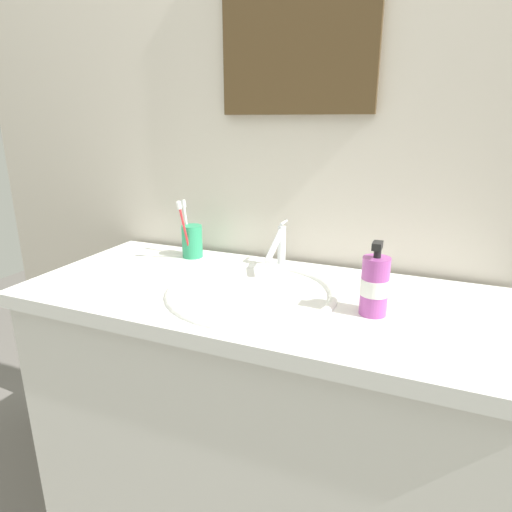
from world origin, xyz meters
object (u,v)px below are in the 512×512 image
at_px(toothbrush_red, 184,226).
at_px(soap_dispenser, 375,285).
at_px(wall_mirror, 298,16).
at_px(faucet, 279,245).
at_px(toothbrush_cup, 192,241).
at_px(toothbrush_white, 186,224).

height_order(toothbrush_red, soap_dispenser, toothbrush_red).
height_order(toothbrush_red, wall_mirror, wall_mirror).
height_order(faucet, toothbrush_cup, faucet).
relative_size(toothbrush_cup, soap_dispenser, 0.60).
relative_size(toothbrush_white, soap_dispenser, 1.02).
xyz_separation_m(toothbrush_red, soap_dispenser, (0.60, -0.17, -0.04)).
height_order(toothbrush_cup, toothbrush_red, toothbrush_red).
xyz_separation_m(toothbrush_white, soap_dispenser, (0.62, -0.23, -0.04)).
bearing_deg(wall_mirror, faucet, -95.06).
relative_size(faucet, soap_dispenser, 0.95).
bearing_deg(soap_dispenser, toothbrush_cup, 159.78).
relative_size(faucet, toothbrush_white, 0.93).
xyz_separation_m(faucet, toothbrush_white, (-0.32, 0.01, 0.03)).
relative_size(faucet, toothbrush_red, 0.87).
xyz_separation_m(toothbrush_red, wall_mirror, (0.30, 0.14, 0.58)).
bearing_deg(toothbrush_cup, toothbrush_red, -87.96).
distance_m(toothbrush_red, wall_mirror, 0.67).
height_order(faucet, toothbrush_white, toothbrush_white).
distance_m(faucet, wall_mirror, 0.62).
bearing_deg(toothbrush_cup, faucet, -1.21).
bearing_deg(toothbrush_white, toothbrush_red, -65.79).
distance_m(toothbrush_cup, soap_dispenser, 0.64).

